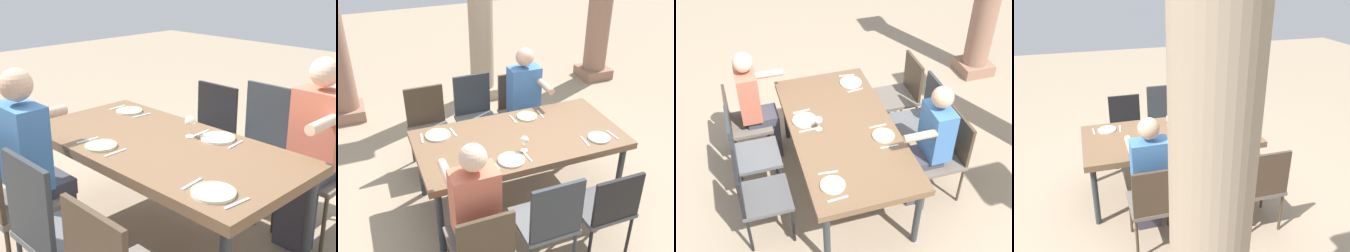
# 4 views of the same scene
# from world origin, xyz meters

# --- Properties ---
(ground_plane) EXTENTS (16.00, 16.00, 0.00)m
(ground_plane) POSITION_xyz_m (0.00, 0.00, 0.00)
(ground_plane) COLOR gray
(dining_table) EXTENTS (1.93, 0.97, 0.73)m
(dining_table) POSITION_xyz_m (0.00, 0.00, 0.67)
(dining_table) COLOR brown
(dining_table) RESTS_ON ground
(chair_west_north) EXTENTS (0.44, 0.44, 0.91)m
(chair_west_north) POSITION_xyz_m (-0.69, 0.91, 0.52)
(chair_west_north) COLOR #6A6158
(chair_west_north) RESTS_ON ground
(chair_west_south) EXTENTS (0.44, 0.44, 0.85)m
(chair_west_south) POSITION_xyz_m (-0.69, -0.90, 0.50)
(chair_west_south) COLOR #6A6158
(chair_west_south) RESTS_ON ground
(chair_mid_north) EXTENTS (0.44, 0.44, 0.97)m
(chair_mid_north) POSITION_xyz_m (-0.15, 0.91, 0.56)
(chair_mid_north) COLOR #5B5E61
(chair_mid_north) RESTS_ON ground
(chair_mid_south) EXTENTS (0.44, 0.44, 0.97)m
(chair_mid_south) POSITION_xyz_m (-0.15, -0.91, 0.55)
(chair_mid_south) COLOR #5B5E61
(chair_mid_south) RESTS_ON ground
(chair_east_north) EXTENTS (0.44, 0.44, 0.91)m
(chair_east_north) POSITION_xyz_m (0.38, 0.91, 0.52)
(chair_east_north) COLOR #6A6158
(chair_east_north) RESTS_ON ground
(chair_east_south) EXTENTS (0.44, 0.44, 0.88)m
(chair_east_south) POSITION_xyz_m (0.38, -0.91, 0.51)
(chair_east_south) COLOR #4F4F50
(chair_east_south) RESTS_ON ground
(diner_woman_green) EXTENTS (0.35, 0.49, 1.29)m
(diner_woman_green) POSITION_xyz_m (-0.69, -0.73, 0.69)
(diner_woman_green) COLOR #3F3F4C
(diner_woman_green) RESTS_ON ground
(diner_man_white) EXTENTS (0.34, 0.49, 1.29)m
(diner_man_white) POSITION_xyz_m (0.38, 0.71, 0.69)
(diner_man_white) COLOR #3F3F4C
(diner_man_white) RESTS_ON ground
(plate_0) EXTENTS (0.24, 0.24, 0.02)m
(plate_0) POSITION_xyz_m (-0.71, 0.30, 0.74)
(plate_0) COLOR white
(plate_0) RESTS_ON dining_table
(fork_0) EXTENTS (0.03, 0.17, 0.01)m
(fork_0) POSITION_xyz_m (-0.86, 0.30, 0.74)
(fork_0) COLOR silver
(fork_0) RESTS_ON dining_table
(spoon_0) EXTENTS (0.03, 0.17, 0.01)m
(spoon_0) POSITION_xyz_m (-0.56, 0.30, 0.74)
(spoon_0) COLOR silver
(spoon_0) RESTS_ON dining_table
(plate_1) EXTENTS (0.24, 0.24, 0.02)m
(plate_1) POSITION_xyz_m (-0.22, -0.32, 0.74)
(plate_1) COLOR white
(plate_1) RESTS_ON dining_table
(wine_glass_1) EXTENTS (0.07, 0.07, 0.15)m
(wine_glass_1) POSITION_xyz_m (-0.05, -0.22, 0.84)
(wine_glass_1) COLOR white
(wine_glass_1) RESTS_ON dining_table
(fork_1) EXTENTS (0.04, 0.17, 0.01)m
(fork_1) POSITION_xyz_m (-0.37, -0.32, 0.74)
(fork_1) COLOR silver
(fork_1) RESTS_ON dining_table
(spoon_1) EXTENTS (0.02, 0.17, 0.01)m
(spoon_1) POSITION_xyz_m (-0.07, -0.32, 0.74)
(spoon_1) COLOR silver
(spoon_1) RESTS_ON dining_table
(plate_2) EXTENTS (0.21, 0.21, 0.02)m
(plate_2) POSITION_xyz_m (0.22, 0.32, 0.74)
(plate_2) COLOR silver
(plate_2) RESTS_ON dining_table
(fork_2) EXTENTS (0.02, 0.17, 0.01)m
(fork_2) POSITION_xyz_m (0.07, 0.32, 0.74)
(fork_2) COLOR silver
(fork_2) RESTS_ON dining_table
(spoon_2) EXTENTS (0.02, 0.17, 0.01)m
(spoon_2) POSITION_xyz_m (0.37, 0.32, 0.74)
(spoon_2) COLOR silver
(spoon_2) RESTS_ON dining_table
(plate_3) EXTENTS (0.21, 0.21, 0.02)m
(plate_3) POSITION_xyz_m (0.67, -0.29, 0.74)
(plate_3) COLOR white
(plate_3) RESTS_ON dining_table
(fork_3) EXTENTS (0.03, 0.17, 0.01)m
(fork_3) POSITION_xyz_m (0.52, -0.29, 0.74)
(fork_3) COLOR silver
(fork_3) RESTS_ON dining_table
(spoon_3) EXTENTS (0.03, 0.17, 0.01)m
(spoon_3) POSITION_xyz_m (0.82, -0.29, 0.74)
(spoon_3) COLOR silver
(spoon_3) RESTS_ON dining_table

